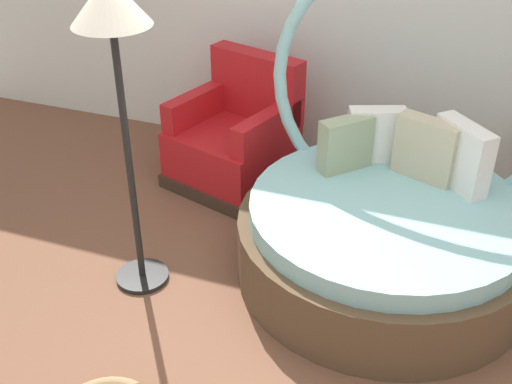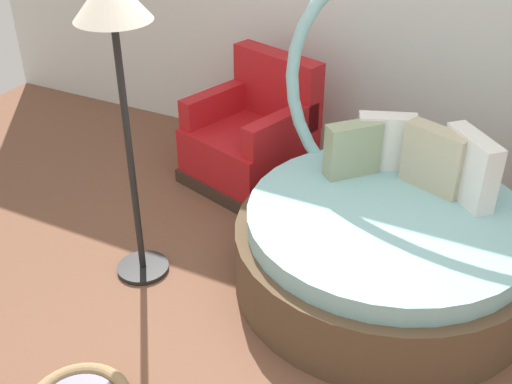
{
  "view_description": "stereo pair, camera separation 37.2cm",
  "coord_description": "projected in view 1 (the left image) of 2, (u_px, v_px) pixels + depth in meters",
  "views": [
    {
      "loc": [
        0.59,
        -2.36,
        2.52
      ],
      "look_at": [
        -0.5,
        0.6,
        0.55
      ],
      "focal_mm": 44.64,
      "sensor_mm": 36.0,
      "label": 1
    },
    {
      "loc": [
        0.93,
        -2.22,
        2.52
      ],
      "look_at": [
        -0.5,
        0.6,
        0.55
      ],
      "focal_mm": 44.64,
      "sensor_mm": 36.0,
      "label": 2
    }
  ],
  "objects": [
    {
      "name": "red_armchair",
      "position": [
        236.0,
        140.0,
        4.76
      ],
      "size": [
        0.99,
        0.99,
        0.94
      ],
      "color": "#38281E",
      "rests_on": "ground_plane"
    },
    {
      "name": "round_daybed",
      "position": [
        388.0,
        217.0,
        3.82
      ],
      "size": [
        1.76,
        1.76,
        1.89
      ],
      "color": "brown",
      "rests_on": "ground_plane"
    },
    {
      "name": "floor_lamp",
      "position": [
        113.0,
        35.0,
        3.11
      ],
      "size": [
        0.4,
        0.4,
        1.82
      ],
      "color": "black",
      "rests_on": "ground_plane"
    },
    {
      "name": "ground_plane",
      "position": [
        305.0,
        354.0,
        3.39
      ],
      "size": [
        8.0,
        8.0,
        0.02
      ],
      "primitive_type": "cube",
      "color": "brown"
    }
  ]
}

